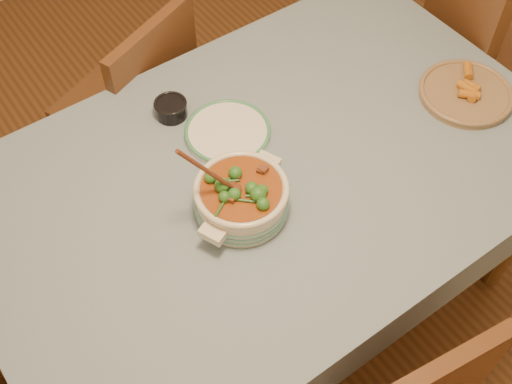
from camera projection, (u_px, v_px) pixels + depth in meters
floor at (268, 294)px, 2.39m from camera, size 4.50×4.50×0.00m
dining_table at (271, 187)px, 1.86m from camera, size 1.68×1.08×0.76m
stew_casserole at (241, 196)px, 1.65m from camera, size 0.31×0.31×0.29m
white_plate at (228, 132)px, 1.84m from camera, size 0.27×0.27×0.02m
condiment_bowl at (171, 108)px, 1.88m from camera, size 0.12×0.12×0.05m
fried_plate at (466, 92)px, 1.93m from camera, size 0.28×0.28×0.05m
chair_far at (139, 101)px, 2.30m from camera, size 0.53×0.53×0.87m
chair_right at (478, 52)px, 2.38m from camera, size 0.59×0.59×0.97m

